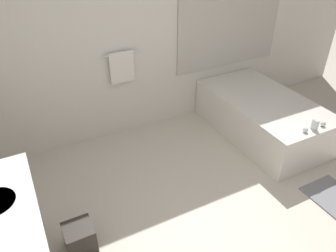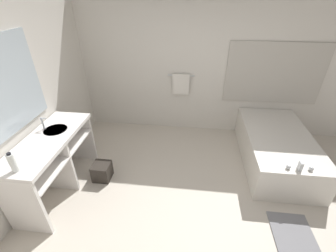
% 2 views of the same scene
% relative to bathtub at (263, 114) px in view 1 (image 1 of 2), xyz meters
% --- Properties ---
extents(ground_plane, '(16.00, 16.00, 0.00)m').
position_rel_bathtub_xyz_m(ground_plane, '(-1.37, -1.27, -0.30)').
color(ground_plane, beige).
rests_on(ground_plane, ground).
extents(wall_back_with_blinds, '(7.40, 0.13, 2.70)m').
position_rel_bathtub_xyz_m(wall_back_with_blinds, '(-1.32, 0.96, 1.05)').
color(wall_back_with_blinds, silver).
rests_on(wall_back_with_blinds, ground_plane).
extents(vanity_counter, '(0.57, 1.44, 0.89)m').
position_rel_bathtub_xyz_m(vanity_counter, '(-3.27, -0.98, 0.35)').
color(vanity_counter, white).
rests_on(vanity_counter, ground_plane).
extents(bathtub, '(1.01, 1.84, 0.66)m').
position_rel_bathtub_xyz_m(bathtub, '(0.00, 0.00, 0.00)').
color(bathtub, silver).
rests_on(bathtub, ground_plane).
extents(waste_bin, '(0.26, 0.26, 0.27)m').
position_rel_bathtub_xyz_m(waste_bin, '(-2.75, -0.74, -0.16)').
color(waste_bin, '#2D2823').
rests_on(waste_bin, ground_plane).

